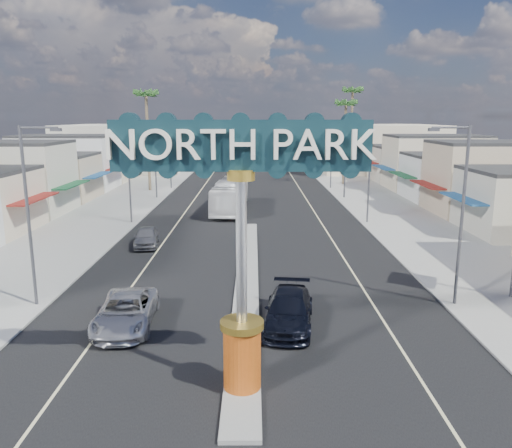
{
  "coord_description": "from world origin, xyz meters",
  "views": [
    {
      "loc": [
        0.42,
        -13.86,
        9.41
      ],
      "look_at": [
        0.52,
        12.21,
        3.78
      ],
      "focal_mm": 35.0,
      "sensor_mm": 36.0,
      "label": 1
    }
  ],
  "objects_px": {
    "streetlight_l_near": "(31,208)",
    "streetlight_l_far": "(171,150)",
    "streetlight_r_near": "(459,208)",
    "palm_right_far": "(353,96)",
    "palm_right_mid": "(346,108)",
    "traffic_signal_right": "(330,162)",
    "streetlight_r_far": "(330,150)",
    "car_parked_left": "(146,237)",
    "city_bus": "(230,196)",
    "streetlight_r_mid": "(368,167)",
    "suv_right": "(289,310)",
    "palm_left_far": "(146,99)",
    "streetlight_l_mid": "(131,167)",
    "suv_left": "(126,311)",
    "gateway_sign": "(241,226)",
    "traffic_signal_left": "(171,162)"
  },
  "relations": [
    {
      "from": "gateway_sign",
      "to": "palm_right_mid",
      "type": "bearing_deg",
      "value": 76.47
    },
    {
      "from": "palm_right_far",
      "to": "car_parked_left",
      "type": "bearing_deg",
      "value": -119.39
    },
    {
      "from": "streetlight_r_near",
      "to": "streetlight_r_far",
      "type": "xyz_separation_m",
      "value": [
        0.0,
        42.0,
        0.0
      ]
    },
    {
      "from": "gateway_sign",
      "to": "city_bus",
      "type": "relative_size",
      "value": 0.81
    },
    {
      "from": "palm_right_far",
      "to": "suv_right",
      "type": "height_order",
      "value": "palm_right_far"
    },
    {
      "from": "car_parked_left",
      "to": "city_bus",
      "type": "xyz_separation_m",
      "value": [
        5.55,
        13.95,
        0.86
      ]
    },
    {
      "from": "suv_right",
      "to": "streetlight_l_mid",
      "type": "bearing_deg",
      "value": 126.37
    },
    {
      "from": "streetlight_l_near",
      "to": "streetlight_l_far",
      "type": "xyz_separation_m",
      "value": [
        0.0,
        42.0,
        0.0
      ]
    },
    {
      "from": "streetlight_l_mid",
      "to": "suv_right",
      "type": "xyz_separation_m",
      "value": [
        12.43,
        -22.46,
        -4.31
      ]
    },
    {
      "from": "traffic_signal_right",
      "to": "suv_right",
      "type": "bearing_deg",
      "value": -101.15
    },
    {
      "from": "suv_right",
      "to": "traffic_signal_left",
      "type": "bearing_deg",
      "value": 114.46
    },
    {
      "from": "traffic_signal_left",
      "to": "suv_right",
      "type": "height_order",
      "value": "traffic_signal_left"
    },
    {
      "from": "traffic_signal_left",
      "to": "streetlight_l_far",
      "type": "relative_size",
      "value": 0.67
    },
    {
      "from": "streetlight_l_mid",
      "to": "palm_right_far",
      "type": "relative_size",
      "value": 0.64
    },
    {
      "from": "streetlight_l_mid",
      "to": "suv_right",
      "type": "distance_m",
      "value": 26.03
    },
    {
      "from": "streetlight_r_near",
      "to": "city_bus",
      "type": "height_order",
      "value": "streetlight_r_near"
    },
    {
      "from": "traffic_signal_right",
      "to": "streetlight_l_near",
      "type": "height_order",
      "value": "streetlight_l_near"
    },
    {
      "from": "traffic_signal_right",
      "to": "streetlight_r_far",
      "type": "height_order",
      "value": "streetlight_r_far"
    },
    {
      "from": "streetlight_l_near",
      "to": "palm_right_mid",
      "type": "distance_m",
      "value": 51.92
    },
    {
      "from": "streetlight_l_mid",
      "to": "palm_right_far",
      "type": "xyz_separation_m",
      "value": [
        25.43,
        32.0,
        7.32
      ]
    },
    {
      "from": "streetlight_r_far",
      "to": "palm_right_mid",
      "type": "distance_m",
      "value": 7.3
    },
    {
      "from": "gateway_sign",
      "to": "streetlight_l_mid",
      "type": "relative_size",
      "value": 1.02
    },
    {
      "from": "streetlight_r_near",
      "to": "car_parked_left",
      "type": "xyz_separation_m",
      "value": [
        -17.98,
        11.96,
        -4.35
      ]
    },
    {
      "from": "streetlight_r_mid",
      "to": "city_bus",
      "type": "relative_size",
      "value": 0.79
    },
    {
      "from": "streetlight_r_near",
      "to": "streetlight_r_far",
      "type": "relative_size",
      "value": 1.0
    },
    {
      "from": "gateway_sign",
      "to": "streetlight_l_far",
      "type": "height_order",
      "value": "gateway_sign"
    },
    {
      "from": "palm_right_mid",
      "to": "palm_right_far",
      "type": "bearing_deg",
      "value": 71.57
    },
    {
      "from": "suv_left",
      "to": "city_bus",
      "type": "bearing_deg",
      "value": 79.52
    },
    {
      "from": "streetlight_l_far",
      "to": "traffic_signal_right",
      "type": "bearing_deg",
      "value": -22.2
    },
    {
      "from": "suv_left",
      "to": "car_parked_left",
      "type": "distance_m",
      "value": 14.66
    },
    {
      "from": "traffic_signal_left",
      "to": "streetlight_r_mid",
      "type": "relative_size",
      "value": 0.67
    },
    {
      "from": "palm_left_far",
      "to": "city_bus",
      "type": "height_order",
      "value": "palm_left_far"
    },
    {
      "from": "traffic_signal_left",
      "to": "streetlight_r_near",
      "type": "bearing_deg",
      "value": -60.01
    },
    {
      "from": "streetlight_l_far",
      "to": "car_parked_left",
      "type": "xyz_separation_m",
      "value": [
        2.88,
        -30.04,
        -4.35
      ]
    },
    {
      "from": "palm_right_mid",
      "to": "traffic_signal_right",
      "type": "bearing_deg",
      "value": -107.63
    },
    {
      "from": "streetlight_l_mid",
      "to": "streetlight_r_near",
      "type": "relative_size",
      "value": 1.0
    },
    {
      "from": "suv_right",
      "to": "car_parked_left",
      "type": "distance_m",
      "value": 17.29
    },
    {
      "from": "gateway_sign",
      "to": "streetlight_l_far",
      "type": "bearing_deg",
      "value": 101.78
    },
    {
      "from": "streetlight_l_far",
      "to": "city_bus",
      "type": "height_order",
      "value": "streetlight_l_far"
    },
    {
      "from": "streetlight_r_near",
      "to": "palm_right_far",
      "type": "xyz_separation_m",
      "value": [
        4.57,
        52.0,
        7.32
      ]
    },
    {
      "from": "streetlight_l_near",
      "to": "streetlight_r_near",
      "type": "height_order",
      "value": "same"
    },
    {
      "from": "car_parked_left",
      "to": "traffic_signal_right",
      "type": "bearing_deg",
      "value": 45.28
    },
    {
      "from": "city_bus",
      "to": "suv_right",
      "type": "bearing_deg",
      "value": -77.97
    },
    {
      "from": "streetlight_r_mid",
      "to": "palm_left_far",
      "type": "bearing_deg",
      "value": 139.52
    },
    {
      "from": "streetlight_l_near",
      "to": "car_parked_left",
      "type": "bearing_deg",
      "value": 76.44
    },
    {
      "from": "gateway_sign",
      "to": "streetlight_r_near",
      "type": "relative_size",
      "value": 1.02
    },
    {
      "from": "streetlight_r_near",
      "to": "suv_right",
      "type": "height_order",
      "value": "streetlight_r_near"
    },
    {
      "from": "streetlight_l_near",
      "to": "streetlight_l_far",
      "type": "bearing_deg",
      "value": 90.0
    },
    {
      "from": "traffic_signal_left",
      "to": "suv_right",
      "type": "bearing_deg",
      "value": -72.94
    },
    {
      "from": "traffic_signal_left",
      "to": "city_bus",
      "type": "distance_m",
      "value": 11.15
    }
  ]
}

